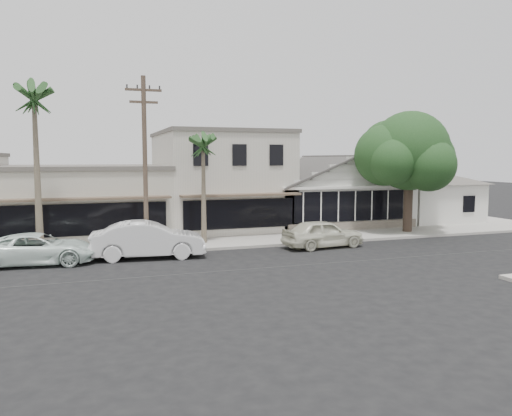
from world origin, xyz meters
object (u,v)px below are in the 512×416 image
object	(u,v)px
car_1	(148,240)
car_2	(38,249)
utility_pole	(145,160)
car_0	(323,234)
shade_tree	(406,153)

from	to	relation	value
car_1	car_2	world-z (taller)	car_1
utility_pole	car_2	world-z (taller)	utility_pole
utility_pole	car_2	xyz separation A→B (m)	(-5.06, -1.05, -4.06)
utility_pole	car_1	size ratio (longest dim) A/B	1.63
utility_pole	car_0	world-z (taller)	utility_pole
utility_pole	car_1	distance (m)	4.06
car_0	car_2	size ratio (longest dim) A/B	0.87
car_1	shade_tree	world-z (taller)	shade_tree
car_2	car_1	bearing A→B (deg)	-85.99
utility_pole	shade_tree	size ratio (longest dim) A/B	1.14
car_0	car_1	bearing A→B (deg)	83.86
car_1	shade_tree	xyz separation A→B (m)	(16.90, 2.91, 4.31)
shade_tree	car_1	bearing A→B (deg)	-170.21
utility_pole	car_1	bearing A→B (deg)	-93.12
utility_pole	car_0	bearing A→B (deg)	-8.16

